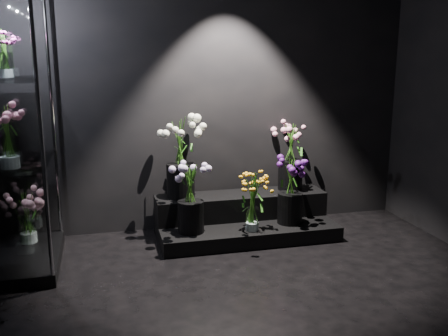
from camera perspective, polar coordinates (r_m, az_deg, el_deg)
name	(u,v)px	position (r m, az deg, el deg)	size (l,w,h in m)	color
floor	(275,327)	(3.31, 5.89, -17.61)	(4.00, 4.00, 0.00)	black
wall_back	(207,84)	(4.79, -1.92, 9.57)	(4.00, 4.00, 0.00)	black
display_riser	(243,218)	(4.78, 2.24, -5.72)	(1.64, 0.73, 0.36)	black
display_case	(10,132)	(4.16, -23.29, 3.82)	(0.60, 1.00, 2.19)	black
bouquet_orange_bells	(252,201)	(4.41, 3.28, -3.82)	(0.34, 0.34, 0.52)	white
bouquet_lilac	(191,194)	(4.36, -3.85, -2.98)	(0.34, 0.34, 0.61)	black
bouquet_purple	(291,189)	(4.63, 7.61, -2.34)	(0.38, 0.38, 0.60)	black
bouquet_cream_roses	(180,152)	(4.62, -5.05, 1.88)	(0.40, 0.40, 0.75)	black
bouquet_pink_roses	(291,153)	(4.92, 7.66, 1.75)	(0.48, 0.48, 0.64)	black
bouquet_case_pink	(7,136)	(3.97, -23.51, 3.39)	(0.35, 0.35, 0.47)	white
bouquet_case_magenta	(4,53)	(4.24, -23.82, 11.92)	(0.22, 0.22, 0.36)	white
bouquet_case_base_pink	(27,216)	(4.56, -21.58, -5.16)	(0.32, 0.32, 0.44)	white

